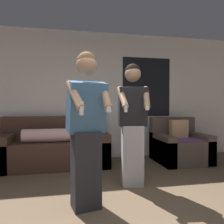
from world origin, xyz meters
name	(u,v)px	position (x,y,z in m)	size (l,w,h in m)	color
wall_back	(92,95)	(0.02, 3.11, 1.35)	(6.50, 0.07, 2.70)	silver
couch	(55,148)	(-0.74, 2.64, 0.33)	(1.99, 0.87, 0.92)	#472D23
armchair	(179,146)	(1.72, 2.47, 0.31)	(0.97, 0.93, 0.88)	brown
person_left	(86,129)	(-0.29, 0.80, 0.88)	(0.47, 0.56, 1.71)	#28282D
person_right	(133,123)	(0.40, 1.38, 0.89)	(0.46, 0.51, 1.72)	#B2B2B7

